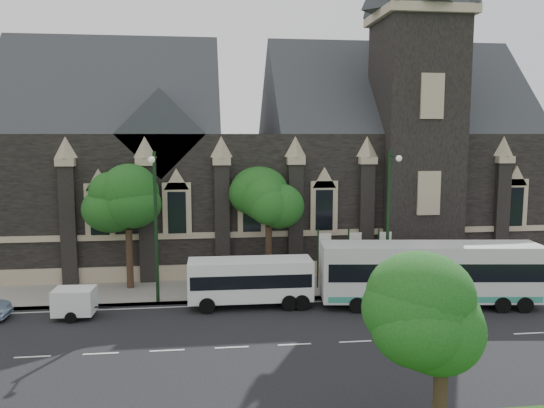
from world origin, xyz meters
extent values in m
plane|color=black|center=(0.00, 0.00, 0.00)|extent=(160.00, 160.00, 0.00)
cube|color=gray|center=(0.00, 9.50, 0.07)|extent=(80.00, 5.00, 0.15)
cube|color=black|center=(4.00, 19.50, 5.00)|extent=(40.00, 15.00, 10.00)
cube|color=#2A2C31|center=(-8.00, 19.50, 10.00)|extent=(16.00, 15.00, 15.00)
cube|color=#2A2C31|center=(14.00, 19.50, 10.00)|extent=(20.00, 15.00, 15.00)
cube|color=#2A2C31|center=(-4.00, 15.00, 10.00)|extent=(6.00, 6.00, 6.00)
cube|color=black|center=(14.00, 13.50, 9.00)|extent=(5.50, 5.50, 18.00)
cube|color=tan|center=(14.00, 13.50, 18.20)|extent=(6.20, 6.20, 0.60)
cube|color=tan|center=(4.00, 11.96, 3.20)|extent=(40.00, 0.22, 0.40)
cube|color=tan|center=(4.00, 11.96, 0.60)|extent=(40.00, 0.25, 1.20)
cube|color=black|center=(2.00, 11.82, 4.80)|extent=(1.20, 0.12, 2.80)
cylinder|color=black|center=(6.00, -9.50, 1.54)|extent=(0.44, 0.44, 3.08)
sphere|color=#174B17|center=(6.00, -9.50, 4.48)|extent=(3.20, 3.20, 3.20)
sphere|color=#174B17|center=(6.60, -8.90, 5.08)|extent=(2.40, 2.40, 2.40)
cylinder|color=black|center=(3.00, 10.50, 1.98)|extent=(0.44, 0.44, 3.96)
sphere|color=#174B17|center=(3.00, 10.50, 5.64)|extent=(3.84, 3.84, 3.84)
sphere|color=#174B17|center=(3.72, 11.22, 6.36)|extent=(2.88, 2.88, 2.88)
cylinder|color=black|center=(-6.00, 10.50, 1.98)|extent=(0.44, 0.44, 3.96)
sphere|color=#174B17|center=(-6.00, 10.50, 5.57)|extent=(3.68, 3.68, 3.68)
sphere|color=#174B17|center=(-5.31, 11.19, 6.26)|extent=(2.76, 2.76, 2.76)
cylinder|color=black|center=(10.00, 7.30, 4.50)|extent=(0.20, 0.20, 9.00)
cylinder|color=black|center=(10.00, 6.50, 8.70)|extent=(0.10, 1.60, 0.10)
sphere|color=silver|center=(10.00, 5.70, 8.60)|extent=(0.36, 0.36, 0.36)
cylinder|color=black|center=(-4.00, 7.30, 4.50)|extent=(0.20, 0.20, 9.00)
cylinder|color=black|center=(-4.00, 6.50, 8.70)|extent=(0.10, 1.60, 0.10)
sphere|color=silver|center=(-4.00, 5.70, 8.60)|extent=(0.36, 0.36, 0.36)
cylinder|color=black|center=(6.00, 9.00, 2.00)|extent=(0.10, 0.10, 4.00)
cube|color=white|center=(6.45, 9.00, 2.60)|extent=(0.80, 0.04, 2.20)
cylinder|color=black|center=(8.00, 9.00, 2.00)|extent=(0.10, 0.10, 4.00)
cube|color=white|center=(8.45, 9.00, 2.60)|extent=(0.80, 0.04, 2.20)
cylinder|color=black|center=(10.00, 9.00, 2.00)|extent=(0.10, 0.10, 4.00)
cube|color=white|center=(10.45, 9.00, 2.60)|extent=(0.80, 0.04, 2.20)
cube|color=silver|center=(11.79, 4.96, 2.06)|extent=(12.83, 4.11, 3.23)
cube|color=black|center=(11.79, 4.96, 2.28)|extent=(12.33, 4.09, 1.03)
cube|color=teal|center=(11.79, 4.96, 0.75)|extent=(12.33, 4.08, 0.35)
cylinder|color=black|center=(7.26, 4.18, 0.45)|extent=(0.93, 0.38, 0.90)
cylinder|color=black|center=(7.57, 6.79, 0.45)|extent=(0.93, 0.38, 0.90)
cylinder|color=black|center=(15.39, 3.21, 0.45)|extent=(0.93, 0.38, 0.90)
cylinder|color=black|center=(15.71, 5.82, 0.45)|extent=(0.93, 0.38, 0.90)
cylinder|color=black|center=(16.65, 3.06, 0.45)|extent=(0.93, 0.38, 0.90)
cylinder|color=black|center=(16.96, 5.67, 0.45)|extent=(0.93, 0.38, 0.90)
cube|color=white|center=(1.41, 6.20, 1.61)|extent=(7.20, 2.37, 2.32)
cube|color=black|center=(1.41, 6.20, 1.71)|extent=(6.92, 2.40, 0.77)
cylinder|color=black|center=(-1.12, 5.11, 0.45)|extent=(0.90, 0.29, 0.90)
cylinder|color=black|center=(-1.08, 7.37, 0.45)|extent=(0.90, 0.29, 0.90)
cylinder|color=black|center=(3.54, 5.04, 0.45)|extent=(0.90, 0.29, 0.90)
cylinder|color=black|center=(3.58, 7.29, 0.45)|extent=(0.90, 0.29, 0.90)
cylinder|color=black|center=(4.26, 5.03, 0.45)|extent=(0.90, 0.29, 0.90)
cylinder|color=black|center=(4.29, 7.28, 0.45)|extent=(0.90, 0.29, 0.90)
cube|color=white|center=(-8.30, 5.25, 0.96)|extent=(2.21, 1.70, 1.39)
cylinder|color=black|center=(-8.34, 4.45, 0.30)|extent=(0.61, 0.24, 0.60)
cylinder|color=black|center=(-8.26, 6.04, 0.30)|extent=(0.61, 0.24, 0.60)
cylinder|color=black|center=(-6.91, 5.18, 0.59)|extent=(1.28, 0.14, 0.08)
camera|label=1|loc=(-1.17, -24.88, 10.01)|focal=36.31mm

